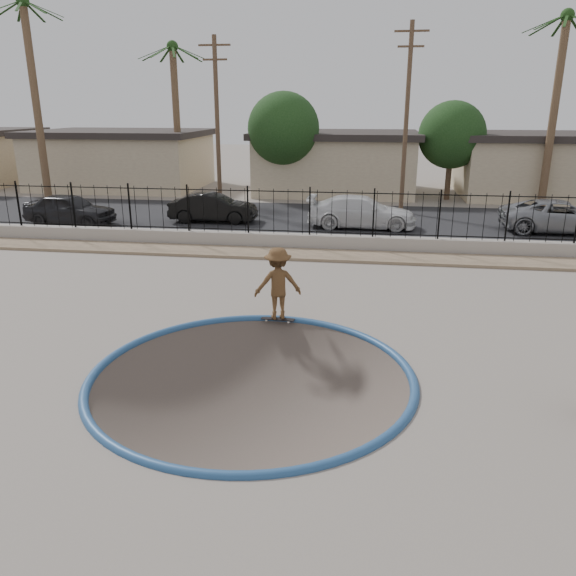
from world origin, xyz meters
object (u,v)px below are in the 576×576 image
(skateboard, at_px, (278,319))
(car_c, at_px, (362,212))
(car_b, at_px, (213,208))
(car_a, at_px, (70,209))
(car_d, at_px, (561,216))
(skater, at_px, (278,287))

(skateboard, bearing_deg, car_c, 85.38)
(car_b, bearing_deg, skateboard, -159.09)
(car_a, xyz_separation_m, car_c, (13.92, 1.33, -0.01))
(car_a, distance_m, car_c, 13.99)
(car_c, bearing_deg, car_d, -88.30)
(skater, height_order, car_c, skater)
(skater, height_order, car_b, skater)
(skateboard, distance_m, car_d, 16.76)
(skater, bearing_deg, skateboard, -107.88)
(skater, xyz_separation_m, car_c, (1.94, 12.45, -0.19))
(car_a, relative_size, car_d, 0.83)
(car_d, bearing_deg, car_b, 89.93)
(skateboard, relative_size, car_b, 0.22)
(car_b, distance_m, car_c, 7.26)
(car_a, distance_m, car_b, 6.86)
(skateboard, relative_size, car_d, 0.18)
(car_a, bearing_deg, skater, -128.25)
(skateboard, relative_size, car_a, 0.21)
(skater, xyz_separation_m, skateboard, (0.00, 0.00, -0.90))
(car_a, bearing_deg, skateboard, -128.25)
(skateboard, xyz_separation_m, car_b, (-5.31, 12.72, 0.67))
(skater, relative_size, car_c, 0.38)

